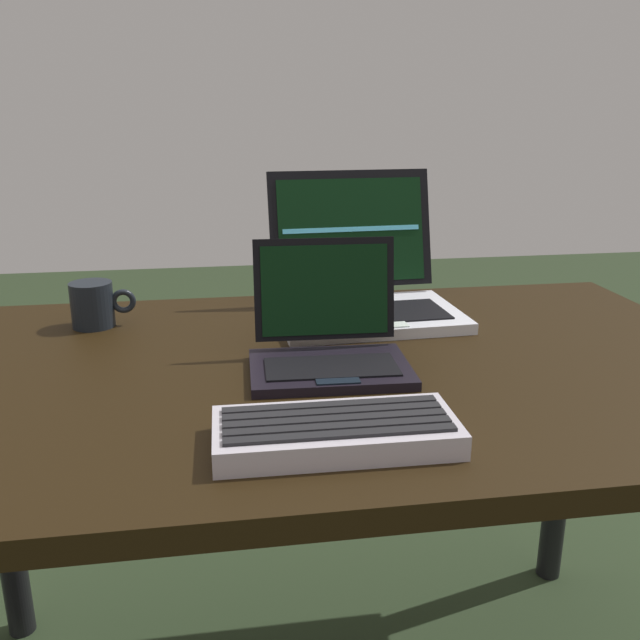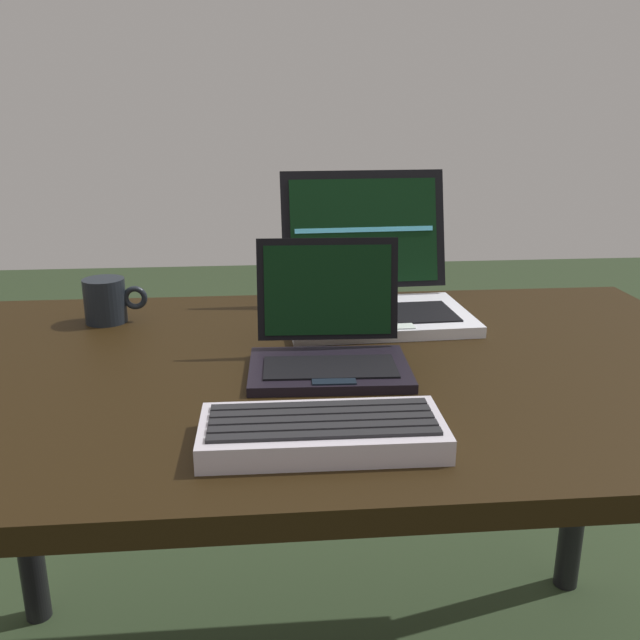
# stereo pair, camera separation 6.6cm
# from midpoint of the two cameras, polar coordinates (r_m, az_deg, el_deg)

# --- Properties ---
(desk) EXTENTS (1.39, 0.84, 0.75)m
(desk) POSITION_cam_midpoint_polar(r_m,az_deg,el_deg) (1.14, -1.29, -7.71)
(desk) COLOR black
(desk) RESTS_ON ground
(laptop_front) EXTENTS (0.25, 0.21, 0.19)m
(laptop_front) POSITION_cam_midpoint_polar(r_m,az_deg,el_deg) (1.07, -0.96, -1.99)
(laptop_front) COLOR black
(laptop_front) RESTS_ON desk
(laptop_rear) EXTENTS (0.35, 0.31, 0.27)m
(laptop_rear) POSITION_cam_midpoint_polar(r_m,az_deg,el_deg) (1.34, 2.15, 2.73)
(laptop_rear) COLOR silver
(laptop_rear) RESTS_ON desk
(external_keyboard) EXTENTS (0.30, 0.13, 0.04)m
(external_keyboard) POSITION_cam_midpoint_polar(r_m,az_deg,el_deg) (0.84, -0.97, -9.23)
(external_keyboard) COLOR #BBB4C0
(external_keyboard) RESTS_ON desk
(coffee_mug) EXTENTS (0.12, 0.08, 0.08)m
(coffee_mug) POSITION_cam_midpoint_polar(r_m,az_deg,el_deg) (1.35, -19.55, 1.20)
(coffee_mug) COLOR black
(coffee_mug) RESTS_ON desk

